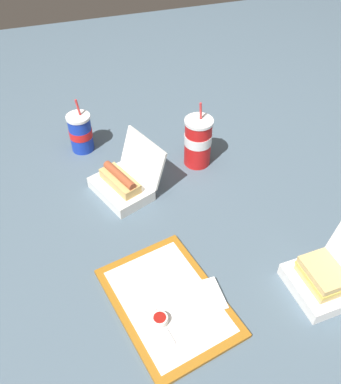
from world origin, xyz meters
name	(u,v)px	position (x,y,z in m)	size (l,w,h in m)	color
ground_plane	(182,206)	(0.00, 0.00, 0.00)	(3.20, 3.20, 0.00)	#4C6070
food_tray	(168,302)	(-0.33, 0.15, 0.01)	(0.42, 0.33, 0.01)	#A56619
ketchup_cup	(160,320)	(-0.38, 0.19, 0.03)	(0.04, 0.04, 0.02)	white
napkin_stack	(204,297)	(-0.34, 0.06, 0.02)	(0.10, 0.10, 0.00)	white
plastic_fork	(163,326)	(-0.39, 0.19, 0.02)	(0.11, 0.01, 0.01)	white
clamshell_hotdog_front	(123,183)	(0.12, 0.16, 0.04)	(0.25, 0.25, 0.17)	white
clamshell_sandwich_right	(324,279)	(-0.41, -0.25, 0.04)	(0.18, 0.19, 0.18)	white
soda_cup_center	(81,133)	(0.40, 0.25, 0.07)	(0.09, 0.09, 0.20)	#1938B7
soda_cup_front	(198,141)	(0.19, -0.12, 0.09)	(0.10, 0.10, 0.24)	red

